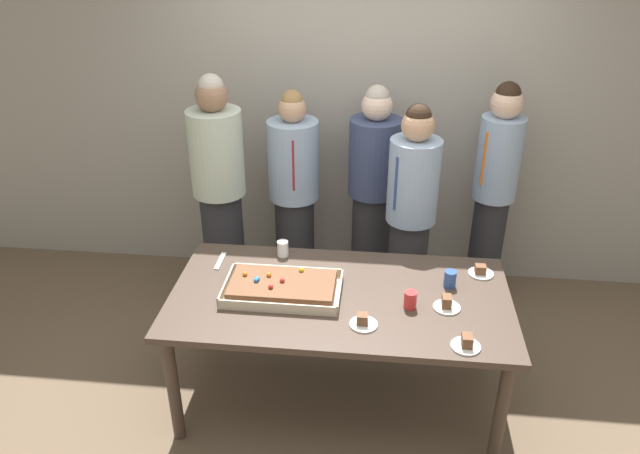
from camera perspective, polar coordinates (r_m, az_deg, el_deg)
ground_plane at (r=3.95m, az=1.72°, el=-15.56°), size 12.00×12.00×0.00m
interior_back_panel at (r=4.62m, az=3.64°, el=12.66°), size 8.00×0.12×3.00m
party_table at (r=3.51m, az=1.88°, el=-7.45°), size 1.93×1.00×0.76m
sheet_cake at (r=3.47m, az=-3.55°, el=-5.69°), size 0.66×0.39×0.10m
plated_slice_near_left at (r=3.17m, az=13.58°, el=-10.59°), size 0.15×0.15×0.07m
plated_slice_near_right at (r=3.42m, az=11.82°, el=-7.12°), size 0.15×0.15×0.07m
plated_slice_far_left at (r=3.76m, az=14.86°, el=-4.07°), size 0.15×0.15×0.06m
plated_slice_far_right at (r=3.23m, az=4.06°, el=-8.88°), size 0.15×0.15×0.07m
drink_cup_nearest at (r=3.59m, az=12.12°, el=-4.79°), size 0.07×0.07×0.10m
drink_cup_middle at (r=3.37m, az=8.48°, el=-6.79°), size 0.07×0.07×0.10m
drink_cup_far_end at (r=3.82m, az=-3.51°, el=-2.03°), size 0.07×0.07×0.10m
cake_server_utensil at (r=3.82m, az=-9.36°, el=-3.17°), size 0.03×0.20×0.01m
person_serving_front at (r=4.49m, az=-2.45°, el=3.04°), size 0.37×0.37×1.61m
person_green_shirt_behind at (r=4.49m, az=5.02°, el=3.24°), size 0.37×0.37×1.65m
person_striped_tie_right at (r=4.13m, az=8.51°, el=0.85°), size 0.34×0.34×1.64m
person_far_right_suit at (r=4.54m, az=16.02°, el=3.26°), size 0.30×0.30×1.70m
person_back_corner at (r=4.36m, az=-9.39°, el=3.10°), size 0.37×0.37×1.76m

